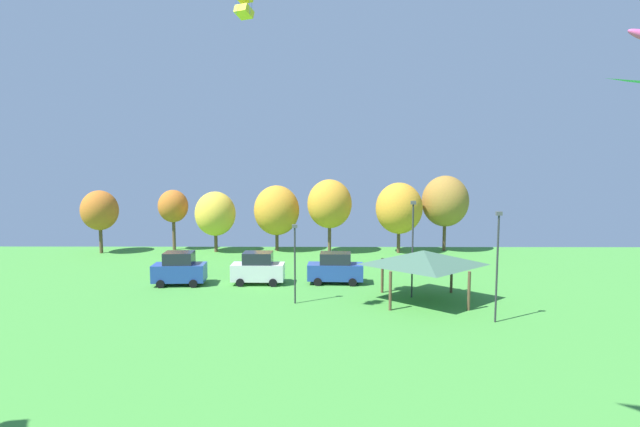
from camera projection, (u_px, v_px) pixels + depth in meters
name	position (u px, v px, depth m)	size (l,w,h in m)	color
kite_flying_2	(244.00, 4.00, 30.01)	(1.22, 1.27, 1.72)	yellow
parked_car_leftmost	(179.00, 269.00, 39.45)	(4.15, 2.28, 2.65)	#234299
parked_car_second_from_left	(258.00, 269.00, 39.75)	(4.18, 2.03, 2.58)	silver
parked_car_third_from_left	(335.00, 268.00, 39.94)	(4.49, 2.12, 2.50)	#234299
park_pavilion	(423.00, 258.00, 34.70)	(6.67, 5.79, 3.60)	brown
light_post_0	(295.00, 259.00, 34.07)	(0.36, 0.20, 5.49)	#2D2D33
light_post_1	(413.00, 244.00, 35.54)	(0.36, 0.20, 6.97)	#2D2D33
light_post_2	(497.00, 261.00, 29.99)	(0.36, 0.20, 6.78)	#2D2D33
treeline_tree_0	(100.00, 210.00, 52.98)	(3.86, 3.86, 6.74)	brown
treeline_tree_1	(173.00, 206.00, 55.02)	(3.27, 3.27, 6.68)	brown
treeline_tree_2	(215.00, 214.00, 53.78)	(4.35, 4.35, 6.57)	brown
treeline_tree_3	(277.00, 210.00, 54.51)	(4.96, 4.96, 7.19)	brown
treeline_tree_4	(330.00, 204.00, 53.33)	(4.76, 4.76, 7.88)	brown
treeline_tree_5	(399.00, 208.00, 53.10)	(4.97, 4.97, 7.55)	brown
treeline_tree_6	(445.00, 201.00, 54.35)	(5.06, 5.06, 8.26)	brown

